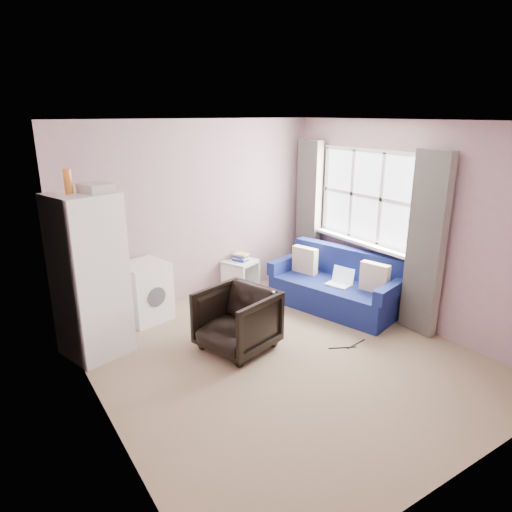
{
  "coord_description": "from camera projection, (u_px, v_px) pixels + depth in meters",
  "views": [
    {
      "loc": [
        -2.66,
        -3.59,
        2.58
      ],
      "look_at": [
        0.05,
        0.6,
        1.0
      ],
      "focal_mm": 32.0,
      "sensor_mm": 36.0,
      "label": 1
    }
  ],
  "objects": [
    {
      "name": "side_table",
      "position": [
        241.0,
        273.0,
        6.84
      ],
      "size": [
        0.55,
        0.55,
        0.58
      ],
      "rotation": [
        0.0,
        0.0,
        0.38
      ],
      "color": "white",
      "rests_on": "ground"
    },
    {
      "name": "fridge",
      "position": [
        90.0,
        275.0,
        4.88
      ],
      "size": [
        0.77,
        0.77,
        2.04
      ],
      "rotation": [
        0.0,
        0.0,
        0.29
      ],
      "color": "silver",
      "rests_on": "ground"
    },
    {
      "name": "washing_machine",
      "position": [
        145.0,
        290.0,
        5.85
      ],
      "size": [
        0.64,
        0.64,
        0.76
      ],
      "rotation": [
        0.0,
        0.0,
        0.22
      ],
      "color": "silver",
      "rests_on": "ground"
    },
    {
      "name": "window_dressing",
      "position": [
        359.0,
        226.0,
        6.18
      ],
      "size": [
        0.17,
        2.62,
        2.18
      ],
      "color": "white",
      "rests_on": "ground"
    },
    {
      "name": "room",
      "position": [
        285.0,
        248.0,
        4.67
      ],
      "size": [
        3.84,
        4.24,
        2.54
      ],
      "color": "#927C60",
      "rests_on": "ground"
    },
    {
      "name": "sofa",
      "position": [
        337.0,
        287.0,
        6.25
      ],
      "size": [
        1.25,
        1.91,
        0.79
      ],
      "rotation": [
        0.0,
        0.0,
        0.28
      ],
      "color": "navy",
      "rests_on": "ground"
    },
    {
      "name": "floor_cables",
      "position": [
        349.0,
        346.0,
        5.25
      ],
      "size": [
        0.51,
        0.16,
        0.01
      ],
      "rotation": [
        0.0,
        0.0,
        -0.11
      ],
      "color": "black",
      "rests_on": "ground"
    },
    {
      "name": "armchair",
      "position": [
        237.0,
        317.0,
        5.1
      ],
      "size": [
        0.88,
        0.92,
        0.77
      ],
      "primitive_type": "imported",
      "rotation": [
        0.0,
        0.0,
        -1.29
      ],
      "color": "black",
      "rests_on": "ground"
    }
  ]
}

